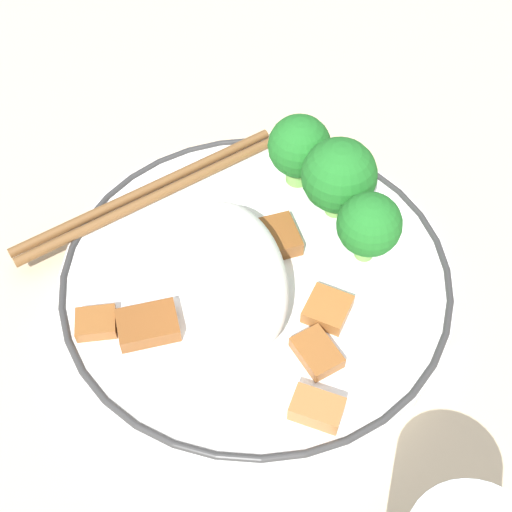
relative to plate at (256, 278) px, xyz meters
The scene contains 14 objects.
ground_plane 0.01m from the plate, ahead, with size 3.00×3.00×0.00m, color #C6B28E.
plate is the anchor object (origin of this frame).
rice_mound 0.04m from the plate, 129.65° to the left, with size 0.12×0.07×0.05m.
broccoli_back_left 0.09m from the plate, 87.00° to the right, with size 0.04×0.04×0.05m.
broccoli_back_center 0.09m from the plate, 57.59° to the right, with size 0.05×0.05×0.06m.
broccoli_back_right 0.10m from the plate, 31.97° to the right, with size 0.05×0.05×0.06m.
meat_near_front 0.03m from the plate, 28.99° to the left, with size 0.04×0.04×0.01m.
meat_near_left 0.03m from the plate, 43.52° to the right, with size 0.03×0.03×0.01m.
meat_near_right 0.08m from the plate, 110.40° to the left, with size 0.03×0.04×0.01m.
meat_near_back 0.06m from the plate, 137.02° to the right, with size 0.04×0.04×0.01m.
meat_on_rice_edge 0.11m from the plate, 99.93° to the left, with size 0.02×0.03×0.01m.
meat_mid_left 0.11m from the plate, behind, with size 0.03×0.04×0.01m.
meat_mid_right 0.07m from the plate, 161.91° to the right, with size 0.04×0.03×0.01m.
chopsticks 0.11m from the plate, 35.44° to the left, with size 0.09×0.21×0.01m.
Camera 1 is at (-0.28, 0.06, 0.41)m, focal length 50.00 mm.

